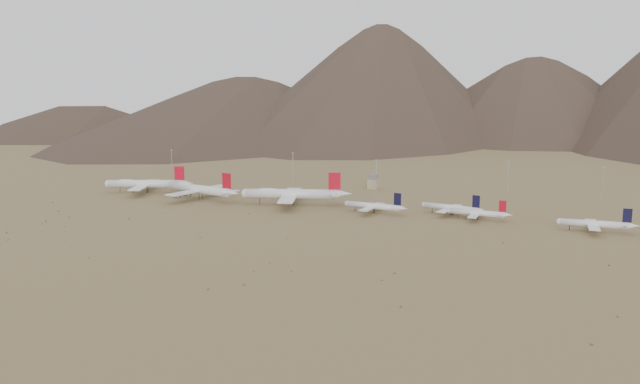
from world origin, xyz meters
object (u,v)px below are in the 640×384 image
at_px(widebody_west, 146,184).
at_px(narrowbody_b, 452,208).
at_px(narrowbody_a, 375,206).
at_px(control_tower, 373,183).
at_px(widebody_east, 292,194).
at_px(widebody_centre, 199,189).

height_order(widebody_west, narrowbody_b, widebody_west).
bearing_deg(narrowbody_b, narrowbody_a, -152.96).
relative_size(widebody_west, control_tower, 5.61).
relative_size(narrowbody_b, control_tower, 3.66).
bearing_deg(widebody_east, narrowbody_b, -14.70).
distance_m(widebody_east, narrowbody_a, 63.41).
relative_size(widebody_centre, narrowbody_b, 1.64).
distance_m(widebody_west, widebody_east, 129.34).
distance_m(widebody_west, narrowbody_a, 192.57).
bearing_deg(narrowbody_a, widebody_centre, -174.99).
relative_size(widebody_east, narrowbody_b, 1.74).
distance_m(narrowbody_b, control_tower, 113.88).
bearing_deg(narrowbody_b, widebody_centre, -164.62).
bearing_deg(widebody_centre, narrowbody_b, 16.40).
relative_size(widebody_west, widebody_east, 0.88).
xyz_separation_m(widebody_west, narrowbody_b, (241.39, 1.00, -2.48)).
bearing_deg(widebody_east, widebody_centre, 165.20).
bearing_deg(narrowbody_b, widebody_west, -167.37).
xyz_separation_m(widebody_east, control_tower, (33.53, 88.33, -2.81)).
distance_m(widebody_centre, narrowbody_b, 186.81).
height_order(widebody_east, control_tower, widebody_east).
relative_size(widebody_centre, narrowbody_a, 1.61).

